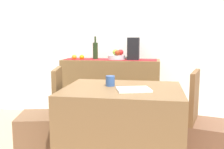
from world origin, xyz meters
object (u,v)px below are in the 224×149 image
(dining_table, at_px, (122,127))
(coffee_cup, at_px, (110,81))
(wine_bottle, at_px, (95,51))
(chair_by_corner, at_px, (212,144))
(chair_near_window, at_px, (42,133))
(open_book, at_px, (134,90))
(coffee_maker, at_px, (133,49))
(sideboard_console, at_px, (111,90))
(fruit_bowl, at_px, (116,57))

(dining_table, xyz_separation_m, coffee_cup, (-0.12, 0.07, 0.42))
(wine_bottle, height_order, chair_by_corner, wine_bottle)
(dining_table, xyz_separation_m, chair_near_window, (-0.79, 0.00, -0.10))
(open_book, xyz_separation_m, chair_near_window, (-0.90, 0.10, -0.48))
(coffee_maker, xyz_separation_m, chair_by_corner, (0.81, -1.31, -0.76))
(sideboard_console, distance_m, chair_by_corner, 1.74)
(sideboard_console, distance_m, chair_near_window, 1.40)
(fruit_bowl, bearing_deg, coffee_maker, 0.00)
(chair_near_window, distance_m, chair_by_corner, 1.58)
(coffee_maker, height_order, coffee_cup, coffee_maker)
(fruit_bowl, relative_size, coffee_cup, 2.50)
(coffee_maker, bearing_deg, coffee_cup, -95.09)
(sideboard_console, distance_m, coffee_cup, 1.31)
(dining_table, height_order, chair_by_corner, chair_by_corner)
(coffee_maker, bearing_deg, fruit_bowl, 180.00)
(fruit_bowl, bearing_deg, chair_by_corner, -51.58)
(coffee_maker, bearing_deg, dining_table, -89.42)
(sideboard_console, bearing_deg, open_book, -72.69)
(wine_bottle, bearing_deg, fruit_bowl, -0.00)
(dining_table, bearing_deg, coffee_maker, 90.58)
(coffee_cup, distance_m, chair_near_window, 0.85)
(sideboard_console, xyz_separation_m, chair_near_window, (-0.46, -1.32, -0.17))
(fruit_bowl, distance_m, wine_bottle, 0.32)
(fruit_bowl, relative_size, coffee_maker, 0.78)
(wine_bottle, relative_size, open_book, 1.16)
(coffee_cup, distance_m, chair_by_corner, 1.06)
(fruit_bowl, bearing_deg, wine_bottle, 180.00)
(coffee_maker, distance_m, coffee_cup, 1.28)
(coffee_maker, distance_m, dining_table, 1.47)
(open_book, relative_size, chair_by_corner, 0.31)
(sideboard_console, relative_size, wine_bottle, 4.20)
(dining_table, height_order, open_book, open_book)
(wine_bottle, distance_m, chair_by_corner, 2.02)
(coffee_maker, distance_m, chair_by_corner, 1.72)
(wine_bottle, xyz_separation_m, chair_by_corner, (1.35, -1.31, -0.73))
(dining_table, height_order, coffee_cup, coffee_cup)
(chair_near_window, bearing_deg, coffee_cup, 5.79)
(dining_table, bearing_deg, wine_bottle, 112.80)
(wine_bottle, relative_size, coffee_cup, 3.38)
(fruit_bowl, xyz_separation_m, wine_bottle, (-0.30, 0.00, 0.09))
(fruit_bowl, distance_m, dining_table, 1.45)
(open_book, bearing_deg, chair_near_window, 157.17)
(sideboard_console, bearing_deg, wine_bottle, 180.00)
(dining_table, relative_size, open_book, 3.77)
(fruit_bowl, height_order, chair_near_window, fruit_bowl)
(open_book, xyz_separation_m, chair_by_corner, (0.68, 0.10, -0.48))
(coffee_cup, bearing_deg, chair_near_window, -174.21)
(wine_bottle, distance_m, dining_table, 1.56)
(open_book, distance_m, coffee_cup, 0.29)
(sideboard_console, xyz_separation_m, coffee_maker, (0.32, 0.00, 0.59))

